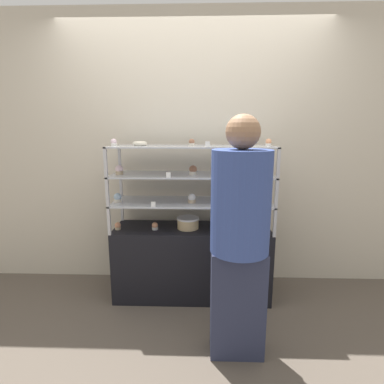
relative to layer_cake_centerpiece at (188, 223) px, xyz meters
name	(u,v)px	position (x,y,z in m)	size (l,w,h in m)	color
ground_plane	(192,293)	(0.04, 0.02, -0.70)	(20.00, 20.00, 0.00)	brown
back_wall	(193,152)	(0.04, 0.38, 0.60)	(8.00, 0.05, 2.60)	beige
display_base	(192,261)	(0.04, 0.02, -0.38)	(1.39, 0.44, 0.65)	black
display_riser_lower	(192,203)	(0.04, 0.02, 0.18)	(1.39, 0.44, 0.24)	#B7B7BC
display_riser_middle	(192,176)	(0.04, 0.02, 0.42)	(1.39, 0.44, 0.24)	#B7B7BC
display_riser_upper	(192,147)	(0.04, 0.02, 0.66)	(1.39, 0.44, 0.24)	#B7B7BC
layer_cake_centerpiece	(188,223)	(0.00, 0.00, 0.00)	(0.20, 0.20, 0.10)	#DBBC84
sheet_cake_frosted	(237,196)	(0.44, 0.07, 0.23)	(0.24, 0.15, 0.07)	brown
cupcake_0	(118,226)	(-0.62, -0.05, -0.02)	(0.05, 0.05, 0.07)	#CCB28C
cupcake_1	(155,226)	(-0.29, -0.04, -0.02)	(0.05, 0.05, 0.07)	white
cupcake_2	(230,229)	(0.37, -0.10, -0.02)	(0.05, 0.05, 0.07)	#CCB28C
cupcake_3	(265,227)	(0.67, -0.04, -0.02)	(0.05, 0.05, 0.07)	white
price_tag_0	(220,233)	(0.27, -0.19, -0.03)	(0.04, 0.00, 0.04)	white
cupcake_4	(118,198)	(-0.61, -0.03, 0.23)	(0.07, 0.07, 0.08)	beige
cupcake_5	(192,198)	(0.04, -0.03, 0.23)	(0.07, 0.07, 0.08)	#CCB28C
cupcake_6	(268,201)	(0.67, -0.10, 0.23)	(0.07, 0.07, 0.08)	#CCB28C
price_tag_1	(153,204)	(-0.28, -0.19, 0.21)	(0.04, 0.00, 0.04)	white
cupcake_7	(119,170)	(-0.59, -0.02, 0.47)	(0.07, 0.07, 0.08)	#CCB28C
cupcake_8	(193,170)	(0.05, -0.03, 0.47)	(0.07, 0.07, 0.08)	beige
cupcake_9	(267,171)	(0.66, -0.05, 0.47)	(0.07, 0.07, 0.08)	beige
price_tag_2	(168,175)	(-0.15, -0.19, 0.46)	(0.04, 0.00, 0.04)	white
cupcake_10	(114,142)	(-0.61, -0.07, 0.71)	(0.05, 0.05, 0.06)	white
cupcake_11	(192,143)	(0.04, -0.07, 0.71)	(0.05, 0.05, 0.06)	beige
cupcake_12	(269,143)	(0.66, -0.07, 0.71)	(0.05, 0.05, 0.06)	white
price_tag_3	(208,144)	(0.16, -0.19, 0.70)	(0.04, 0.00, 0.04)	white
donut_glazed	(140,143)	(-0.41, 0.03, 0.70)	(0.12, 0.12, 0.04)	#EFE5CC
customer_figure	(240,234)	(0.36, -0.73, 0.16)	(0.37, 0.37, 1.60)	#282D47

